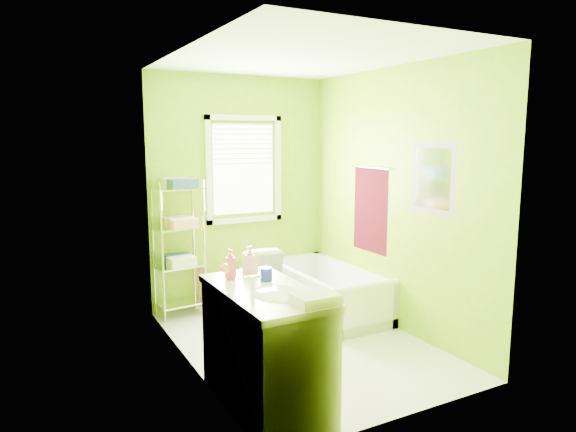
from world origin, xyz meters
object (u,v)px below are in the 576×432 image
toilet (255,276)px  wire_shelf_unit (180,233)px  vanity (266,343)px  bathtub (327,298)px

toilet → wire_shelf_unit: bearing=-5.8°
toilet → vanity: 2.12m
bathtub → toilet: toilet is taller
bathtub → wire_shelf_unit: 1.75m
bathtub → wire_shelf_unit: wire_shelf_unit is taller
toilet → wire_shelf_unit: wire_shelf_unit is taller
bathtub → vanity: vanity is taller
toilet → vanity: (-0.81, -1.96, 0.09)m
vanity → wire_shelf_unit: 2.18m
bathtub → vanity: size_ratio=1.38×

